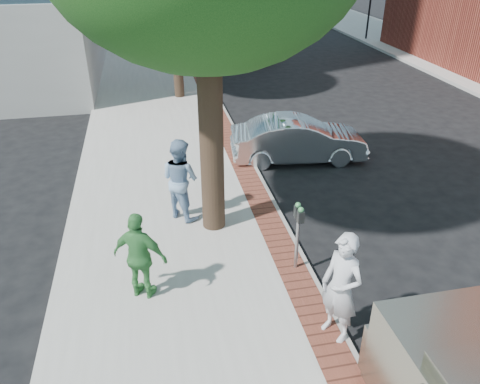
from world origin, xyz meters
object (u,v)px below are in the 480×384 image
object	(u,v)px
person_officer	(180,179)
bg_car	(233,47)
sedan_silver	(298,140)
parking_meter	(298,224)
person_gray	(341,288)
person_green	(140,257)

from	to	relation	value
person_officer	bg_car	size ratio (longest dim) A/B	0.44
sedan_silver	parking_meter	bearing A→B (deg)	167.84
person_gray	person_green	xyz separation A→B (m)	(-3.14, 1.65, -0.11)
parking_meter	sedan_silver	xyz separation A→B (m)	(1.72, 5.28, -0.54)
person_gray	person_officer	distance (m)	4.86
parking_meter	person_green	distance (m)	3.04
person_green	bg_car	bearing A→B (deg)	-78.95
person_green	parking_meter	bearing A→B (deg)	-148.98
person_gray	bg_car	xyz separation A→B (m)	(2.07, 19.98, -0.38)
person_gray	sedan_silver	bearing A→B (deg)	139.25
person_gray	person_officer	bearing A→B (deg)	178.46
person_green	bg_car	size ratio (longest dim) A/B	0.39
person_officer	person_green	xyz separation A→B (m)	(-0.97, -2.70, -0.10)
person_green	sedan_silver	bearing A→B (deg)	-103.90
person_gray	parking_meter	bearing A→B (deg)	155.55
person_officer	sedan_silver	distance (m)	4.72
parking_meter	bg_car	xyz separation A→B (m)	(2.19, 18.12, -0.44)
person_green	person_officer	bearing A→B (deg)	-82.82
sedan_silver	bg_car	size ratio (longest dim) A/B	0.90
person_gray	person_green	distance (m)	3.55
person_green	bg_car	world-z (taller)	person_green
parking_meter	person_officer	world-z (taller)	person_officer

